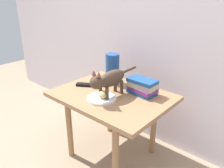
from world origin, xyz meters
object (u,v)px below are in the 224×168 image
(side_table, at_px, (112,103))
(cat, at_px, (109,80))
(green_vase, at_px, (112,69))
(tv_remote, at_px, (86,85))
(plate, at_px, (101,98))
(book_stack, at_px, (142,87))
(bread_roll, at_px, (103,94))

(side_table, xyz_separation_m, cat, (0.01, -0.05, 0.20))
(green_vase, xyz_separation_m, tv_remote, (-0.12, -0.19, -0.11))
(side_table, bearing_deg, plate, -92.10)
(side_table, relative_size, tv_remote, 5.48)
(cat, distance_m, tv_remote, 0.30)
(plate, distance_m, cat, 0.14)
(plate, relative_size, green_vase, 0.85)
(cat, relative_size, green_vase, 1.98)
(side_table, relative_size, cat, 1.71)
(side_table, xyz_separation_m, book_stack, (0.16, 0.15, 0.13))
(plate, bearing_deg, book_stack, 57.50)
(plate, height_order, cat, cat)
(plate, distance_m, bread_roll, 0.03)
(cat, relative_size, tv_remote, 3.20)
(plate, relative_size, book_stack, 0.92)
(bread_roll, height_order, book_stack, book_stack)
(cat, height_order, green_vase, green_vase)
(green_vase, height_order, tv_remote, green_vase)
(side_table, relative_size, plate, 4.02)
(bread_roll, xyz_separation_m, cat, (0.00, 0.06, 0.09))
(plate, height_order, book_stack, book_stack)
(bread_roll, xyz_separation_m, green_vase, (-0.15, 0.27, 0.08))
(side_table, relative_size, green_vase, 3.40)
(plate, bearing_deg, side_table, 87.90)
(bread_roll, relative_size, book_stack, 0.36)
(bread_roll, bearing_deg, side_table, 95.10)
(cat, height_order, tv_remote, cat)
(green_vase, bearing_deg, cat, -54.22)
(book_stack, bearing_deg, green_vase, 176.81)
(book_stack, relative_size, green_vase, 0.91)
(cat, bearing_deg, book_stack, 53.45)
(bread_roll, distance_m, green_vase, 0.32)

